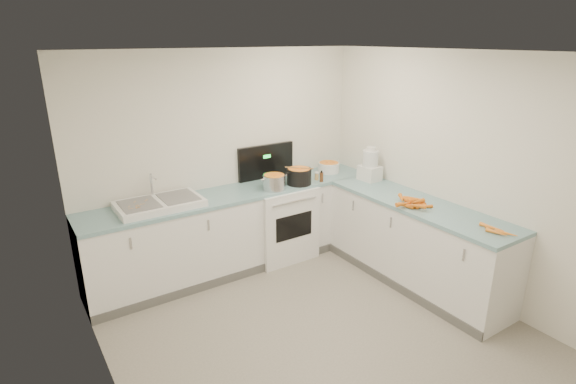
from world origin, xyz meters
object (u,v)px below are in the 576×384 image
stove (279,219)px  spice_jar (317,177)px  sink (159,204)px  mixing_bowl (329,167)px  black_pot (299,177)px  steel_pot (274,183)px  food_processor (370,166)px  extract_bottle (321,177)px

stove → spice_jar: stove is taller
sink → mixing_bowl: (2.26, 0.04, 0.03)m
spice_jar → black_pot: bearing=-176.8°
sink → steel_pot: size_ratio=3.26×
food_processor → steel_pot: bearing=163.7°
stove → food_processor: 1.30m
mixing_bowl → stove: bearing=-176.2°
spice_jar → food_processor: size_ratio=0.20×
food_processor → spice_jar: bearing=145.9°
food_processor → extract_bottle: bearing=152.9°
extract_bottle → sink: bearing=173.0°
steel_pot → spice_jar: bearing=2.0°
extract_bottle → spice_jar: extract_bottle is taller
extract_bottle → spice_jar: (-0.00, 0.09, -0.02)m
mixing_bowl → spice_jar: mixing_bowl is taller
black_pot → extract_bottle: size_ratio=2.57×
black_pot → extract_bottle: 0.29m
extract_bottle → steel_pot: bearing=173.8°
steel_pot → spice_jar: steel_pot is taller
stove → spice_jar: (0.47, -0.13, 0.51)m
stove → black_pot: stove is taller
food_processor → mixing_bowl: bearing=110.2°
sink → food_processor: size_ratio=2.07×
sink → extract_bottle: size_ratio=7.51×
sink → black_pot: size_ratio=2.93×
sink → extract_bottle: 1.94m
stove → black_pot: bearing=-36.6°
extract_bottle → food_processor: bearing=-27.1°
steel_pot → food_processor: bearing=-16.3°
sink → mixing_bowl: 2.26m
stove → mixing_bowl: (0.81, 0.05, 0.53)m
black_pot → food_processor: food_processor is taller
stove → black_pot: (0.20, -0.15, 0.55)m
steel_pot → extract_bottle: 0.64m
steel_pot → black_pot: 0.35m
mixing_bowl → food_processor: food_processor is taller
stove → sink: bearing=179.4°
sink → steel_pot: 1.30m
sink → stove: bearing=-0.6°
sink → food_processor: bearing=-11.7°
spice_jar → extract_bottle: bearing=-88.0°
stove → extract_bottle: stove is taller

